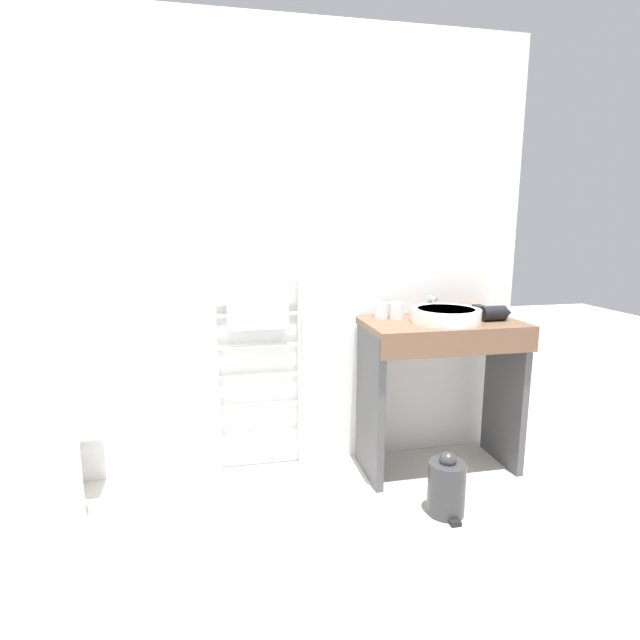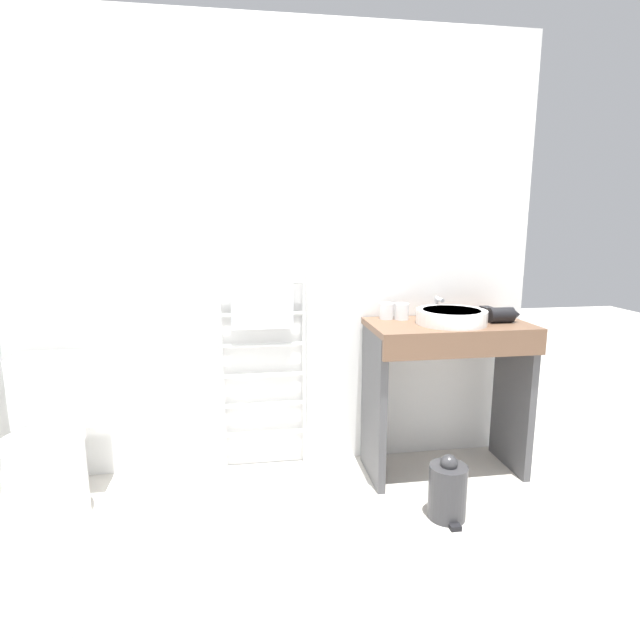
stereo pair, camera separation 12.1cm
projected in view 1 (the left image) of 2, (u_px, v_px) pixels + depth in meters
ground_plane at (304, 630)px, 1.73m from camera, size 12.00×12.00×0.00m
wall_back at (262, 255)px, 2.75m from camera, size 3.02×0.12×2.42m
toilet at (43, 455)px, 2.31m from camera, size 0.40×0.52×0.76m
towel_radiator at (258, 334)px, 2.72m from camera, size 0.49×0.06×1.11m
vanity_counter at (442, 373)px, 2.76m from camera, size 0.86×0.47×0.86m
sink_basin at (446, 315)px, 2.68m from camera, size 0.37×0.37×0.08m
faucet at (431, 303)px, 2.86m from camera, size 0.02×0.10×0.12m
cup_near_wall at (381, 310)px, 2.80m from camera, size 0.08×0.08×0.09m
cup_near_edge at (396, 311)px, 2.78m from camera, size 0.08×0.08×0.09m
hair_dryer at (493, 313)px, 2.75m from camera, size 0.18×0.18×0.08m
trash_bin at (447, 487)px, 2.40m from camera, size 0.18×0.21×0.32m
bath_mat at (5, 626)px, 1.74m from camera, size 0.56×0.36×0.01m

